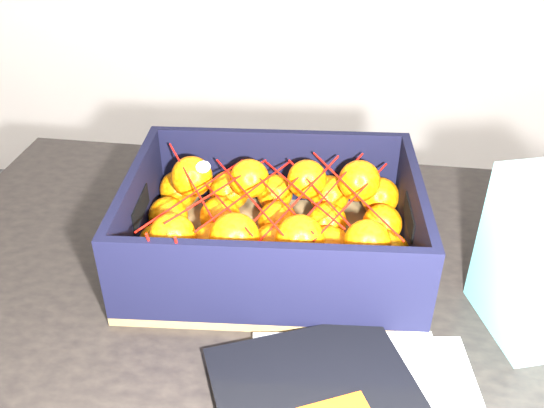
{
  "coord_description": "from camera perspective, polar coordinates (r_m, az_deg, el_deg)",
  "views": [
    {
      "loc": [
        -0.01,
        -0.37,
        1.27
      ],
      "look_at": [
        -0.05,
        0.25,
        0.86
      ],
      "focal_mm": 38.97,
      "sensor_mm": 36.0,
      "label": 1
    }
  ],
  "objects": [
    {
      "name": "table",
      "position": [
        0.82,
        6.07,
        -15.52
      ],
      "size": [
        1.26,
        0.9,
        0.75
      ],
      "color": "black",
      "rests_on": "ground"
    },
    {
      "name": "produce_crate",
      "position": [
        0.81,
        0.13,
        -2.92
      ],
      "size": [
        0.38,
        0.29,
        0.13
      ],
      "color": "brown",
      "rests_on": "table"
    },
    {
      "name": "clementine_heap",
      "position": [
        0.8,
        0.08,
        -2.25
      ],
      "size": [
        0.37,
        0.27,
        0.11
      ],
      "color": "#DB6404",
      "rests_on": "produce_crate"
    },
    {
      "name": "mesh_net",
      "position": [
        0.77,
        -0.5,
        0.55
      ],
      "size": [
        0.32,
        0.26,
        0.09
      ],
      "color": "red",
      "rests_on": "clementine_heap"
    },
    {
      "name": "retail_carton",
      "position": [
        0.74,
        24.43,
        -5.05
      ],
      "size": [
        0.11,
        0.15,
        0.19
      ],
      "primitive_type": "cube",
      "rotation": [
        0.0,
        0.0,
        0.23
      ],
      "color": "silver",
      "rests_on": "table"
    }
  ]
}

